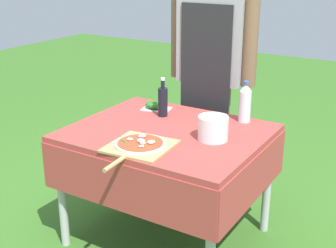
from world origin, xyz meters
TOP-DOWN VIEW (x-y plane):
  - ground_plane at (0.00, 0.00)m, footprint 12.00×12.00m
  - prep_table at (0.00, 0.00)m, footprint 1.14×0.95m
  - person_cook at (-0.07, 0.71)m, footprint 0.65×0.22m
  - pizza_on_peel at (0.01, -0.31)m, footprint 0.36×0.52m
  - oil_bottle at (-0.16, 0.21)m, footprint 0.06×0.06m
  - water_bottle at (0.33, 0.38)m, footprint 0.07×0.07m
  - herb_container at (-0.27, 0.30)m, footprint 0.21×0.16m
  - mixing_tub at (0.30, 0.01)m, footprint 0.17×0.17m

SIDE VIEW (x-z plane):
  - ground_plane at x=0.00m, z-range 0.00..0.00m
  - prep_table at x=0.00m, z-range 0.27..1.01m
  - pizza_on_peel at x=0.01m, z-range 0.73..0.78m
  - herb_container at x=-0.27m, z-range 0.74..0.79m
  - mixing_tub at x=0.30m, z-range 0.74..0.88m
  - oil_bottle at x=-0.16m, z-range 0.71..0.97m
  - water_bottle at x=0.33m, z-range 0.73..0.99m
  - person_cook at x=-0.07m, z-range 0.16..1.89m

